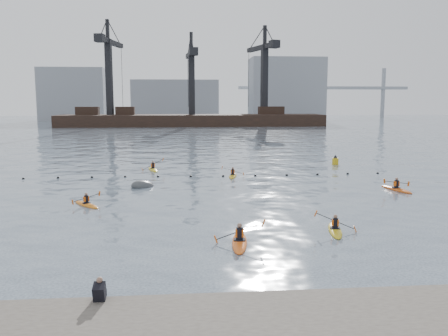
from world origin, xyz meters
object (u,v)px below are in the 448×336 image
at_px(kayaker_5, 153,169).
at_px(kayaker_2, 87,204).
at_px(kayaker_4, 396,189).
at_px(mooring_buoy, 143,187).
at_px(kayaker_3, 233,175).
at_px(nav_buoy, 335,161).
at_px(kayaker_1, 335,229).
at_px(kayaker_0, 239,241).

bearing_deg(kayaker_5, kayaker_2, -116.78).
height_order(kayaker_4, mooring_buoy, kayaker_4).
height_order(kayaker_3, nav_buoy, nav_buoy).
height_order(kayaker_2, kayaker_4, kayaker_4).
bearing_deg(kayaker_1, nav_buoy, 84.06).
height_order(kayaker_5, mooring_buoy, kayaker_5).
bearing_deg(kayaker_0, kayaker_3, 92.08).
bearing_deg(kayaker_5, kayaker_0, -91.87).
distance_m(kayaker_0, nav_buoy, 31.17).
height_order(kayaker_2, kayaker_3, kayaker_3).
relative_size(kayaker_2, mooring_buoy, 1.32).
distance_m(kayaker_3, mooring_buoy, 9.15).
bearing_deg(kayaker_1, kayaker_3, 112.77).
height_order(kayaker_1, kayaker_4, kayaker_1).
bearing_deg(kayaker_1, kayaker_4, 64.56).
distance_m(kayaker_1, kayaker_3, 19.27).
bearing_deg(kayaker_4, kayaker_2, -4.94).
xyz_separation_m(kayaker_2, nav_buoy, (23.20, 18.44, 0.28)).
bearing_deg(kayaker_3, nav_buoy, 41.79).
bearing_deg(nav_buoy, kayaker_1, -108.19).
height_order(mooring_buoy, nav_buoy, nav_buoy).
xyz_separation_m(kayaker_4, nav_buoy, (-0.00, 15.01, 0.27)).
bearing_deg(nav_buoy, kayaker_0, -116.66).
distance_m(kayaker_3, nav_buoy, 14.07).
bearing_deg(kayaker_0, kayaker_5, 109.98).
relative_size(kayaker_0, kayaker_1, 1.12).
height_order(kayaker_3, kayaker_5, kayaker_5).
height_order(kayaker_0, kayaker_5, kayaker_0).
relative_size(kayaker_1, kayaker_2, 1.20).
height_order(kayaker_0, kayaker_4, kayaker_0).
bearing_deg(kayaker_3, kayaker_4, -21.79).
relative_size(kayaker_4, nav_buoy, 2.93).
bearing_deg(kayaker_0, kayaker_2, 141.68).
xyz_separation_m(kayaker_0, mooring_buoy, (-5.99, 16.03, -0.11)).
xyz_separation_m(kayaker_0, kayaker_4, (13.98, 12.85, -0.00)).
xyz_separation_m(kayaker_2, kayaker_3, (11.10, 11.27, 0.00)).
bearing_deg(kayaker_1, kayaker_0, -149.87).
bearing_deg(kayaker_5, kayaker_4, -47.19).
height_order(kayaker_4, nav_buoy, nav_buoy).
relative_size(kayaker_2, nav_buoy, 2.25).
distance_m(mooring_buoy, nav_buoy, 23.22).
bearing_deg(mooring_buoy, kayaker_5, 88.47).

